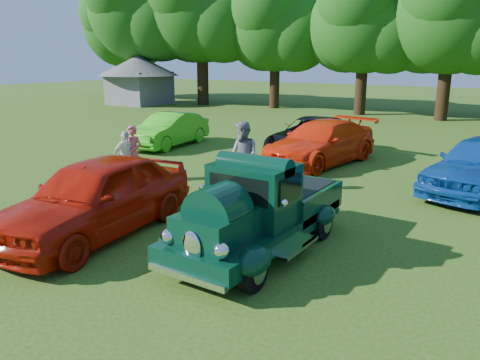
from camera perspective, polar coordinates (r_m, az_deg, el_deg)
The scene contains 10 objects.
ground at distance 9.86m, azimuth -8.05°, elevation -7.32°, with size 120.00×120.00×0.00m, color #274810.
hero_pickup at distance 9.08m, azimuth 2.40°, elevation -3.96°, with size 2.11×4.54×1.77m.
red_convertible at distance 10.33m, azimuth -17.17°, elevation -1.94°, with size 1.97×4.89×1.67m, color #AB1607.
back_car_lime at distance 20.23m, azimuth -8.65°, elevation 6.06°, with size 1.49×4.27×1.41m, color green.
back_car_black at distance 18.14m, azimuth 8.90°, elevation 5.18°, with size 2.45×5.32×1.48m, color black.
back_car_orange at distance 16.86m, azimuth 9.78°, elevation 4.49°, with size 2.11×5.20×1.51m, color red.
spectator_pink at distance 14.75m, azimuth -12.92°, elevation 3.24°, with size 0.62×0.40×1.69m, color #C45158.
spectator_grey at distance 13.11m, azimuth 0.37°, elevation 2.85°, with size 0.96×0.75×1.97m, color gray.
spectator_white at distance 14.64m, azimuth -13.77°, elevation 2.82°, with size 0.90×0.38×1.54m, color silver.
gazebo at distance 39.57m, azimuth -12.23°, elevation 12.49°, with size 6.40×6.40×3.90m.
Camera 1 is at (6.13, -6.81, 3.66)m, focal length 35.00 mm.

